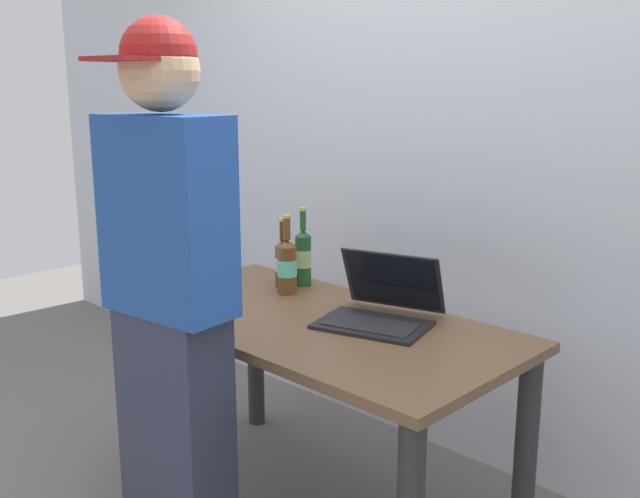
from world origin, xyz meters
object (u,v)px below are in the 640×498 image
object	(u,v)px
laptop	(380,307)
beer_bottle_amber	(303,256)
beer_bottle_green	(283,262)
person_figure	(171,305)
beer_bottle_dark	(287,265)

from	to	relation	value
laptop	beer_bottle_amber	distance (m)	0.53
beer_bottle_green	laptop	bearing A→B (deg)	-7.45
laptop	person_figure	world-z (taller)	person_figure
beer_bottle_green	beer_bottle_dark	xyz separation A→B (m)	(0.09, -0.06, 0.01)
beer_bottle_green	person_figure	xyz separation A→B (m)	(0.36, -0.77, 0.07)
beer_bottle_green	beer_bottle_amber	bearing A→B (deg)	51.86
beer_bottle_amber	beer_bottle_dark	xyz separation A→B (m)	(0.04, -0.12, -0.01)
beer_bottle_green	beer_bottle_amber	xyz separation A→B (m)	(0.05, 0.06, 0.02)
beer_bottle_green	person_figure	distance (m)	0.85
beer_bottle_green	person_figure	bearing A→B (deg)	-65.13
laptop	person_figure	bearing A→B (deg)	-105.96
laptop	beer_bottle_green	distance (m)	0.56
beer_bottle_amber	beer_bottle_dark	size ratio (longest dim) A/B	1.03
beer_bottle_green	beer_bottle_amber	distance (m)	0.08
beer_bottle_green	person_figure	world-z (taller)	person_figure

